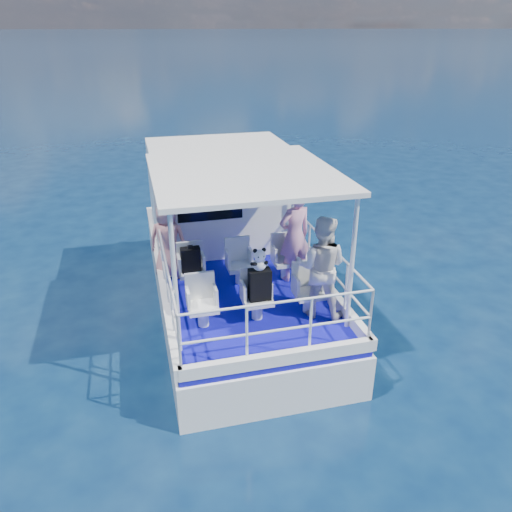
{
  "coord_description": "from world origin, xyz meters",
  "views": [
    {
      "loc": [
        -1.77,
        -8.01,
        5.34
      ],
      "look_at": [
        0.16,
        -0.4,
        1.71
      ],
      "focal_mm": 35.0,
      "sensor_mm": 36.0,
      "label": 1
    }
  ],
  "objects_px": {
    "passenger_port_fwd": "(168,240)",
    "passenger_stbd_aft": "(321,267)",
    "panda": "(259,259)",
    "backpack_center": "(260,285)"
  },
  "relations": [
    {
      "from": "backpack_center",
      "to": "passenger_stbd_aft",
      "type": "bearing_deg",
      "value": -3.51
    },
    {
      "from": "passenger_port_fwd",
      "to": "panda",
      "type": "distance_m",
      "value": 2.37
    },
    {
      "from": "passenger_port_fwd",
      "to": "passenger_stbd_aft",
      "type": "xyz_separation_m",
      "value": [
        2.3,
        -2.03,
        0.13
      ]
    },
    {
      "from": "backpack_center",
      "to": "panda",
      "type": "relative_size",
      "value": 1.43
    },
    {
      "from": "passenger_stbd_aft",
      "to": "backpack_center",
      "type": "xyz_separation_m",
      "value": [
        -1.01,
        0.06,
        -0.23
      ]
    },
    {
      "from": "panda",
      "to": "backpack_center",
      "type": "bearing_deg",
      "value": 30.87
    },
    {
      "from": "passenger_stbd_aft",
      "to": "panda",
      "type": "height_order",
      "value": "passenger_stbd_aft"
    },
    {
      "from": "passenger_stbd_aft",
      "to": "backpack_center",
      "type": "height_order",
      "value": "passenger_stbd_aft"
    },
    {
      "from": "passenger_stbd_aft",
      "to": "backpack_center",
      "type": "bearing_deg",
      "value": 25.78
    },
    {
      "from": "panda",
      "to": "passenger_port_fwd",
      "type": "bearing_deg",
      "value": 122.95
    }
  ]
}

